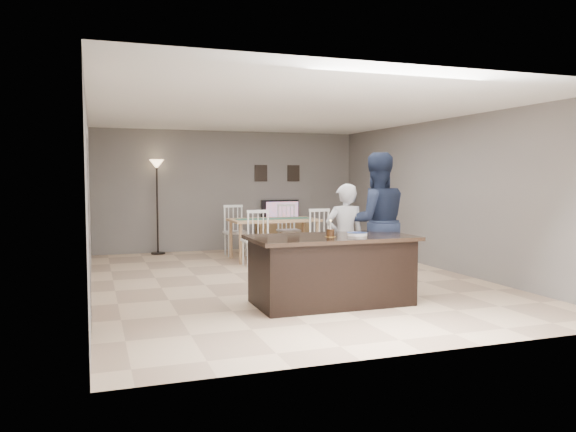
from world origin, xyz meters
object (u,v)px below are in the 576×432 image
object	(u,v)px
kitchen_island	(331,270)
floor_lamp	(157,181)
dining_table	(274,226)
plate_stack	(357,234)
woman	(345,239)
man	(376,222)
television	(281,211)
tv_console	(282,236)
birthday_cake	(330,233)

from	to	relation	value
kitchen_island	floor_lamp	xyz separation A→B (m)	(-1.63, 5.59, 1.12)
dining_table	kitchen_island	bearing A→B (deg)	-96.81
plate_stack	floor_lamp	world-z (taller)	floor_lamp
woman	man	xyz separation A→B (m)	(0.50, 0.00, 0.22)
television	plate_stack	xyz separation A→B (m)	(-0.86, -5.72, 0.06)
tv_console	plate_stack	xyz separation A→B (m)	(-0.86, -5.65, 0.62)
woman	man	world-z (taller)	man
woman	plate_stack	size ratio (longest dim) A/B	5.79
tv_console	television	world-z (taller)	television
tv_console	floor_lamp	bearing A→B (deg)	179.60
television	woman	distance (m)	5.15
tv_console	birthday_cake	bearing A→B (deg)	-102.49
tv_console	man	bearing A→B (deg)	-92.85
dining_table	floor_lamp	xyz separation A→B (m)	(-2.13, 1.57, 0.90)
television	plate_stack	bearing A→B (deg)	81.40
birthday_cake	floor_lamp	bearing A→B (deg)	105.54
tv_console	television	bearing A→B (deg)	90.00
woman	man	bearing A→B (deg)	-173.88
plate_stack	tv_console	bearing A→B (deg)	81.30
television	plate_stack	world-z (taller)	television
woman	dining_table	distance (m)	3.47
kitchen_island	woman	distance (m)	0.79
kitchen_island	television	distance (m)	5.78
plate_stack	dining_table	distance (m)	4.11
woman	birthday_cake	distance (m)	0.83
television	floor_lamp	distance (m)	2.92
plate_stack	man	bearing A→B (deg)	45.77
man	floor_lamp	distance (m)	5.69
birthday_cake	floor_lamp	xyz separation A→B (m)	(-1.58, 5.68, 0.63)
television	birthday_cake	distance (m)	5.87
man	dining_table	world-z (taller)	man
tv_console	dining_table	bearing A→B (deg)	-114.54
kitchen_island	dining_table	xyz separation A→B (m)	(0.49, 4.02, 0.23)
birthday_cake	plate_stack	size ratio (longest dim) A/B	0.81
man	plate_stack	bearing A→B (deg)	56.14
birthday_cake	floor_lamp	world-z (taller)	floor_lamp
tv_console	dining_table	distance (m)	1.75
birthday_cake	tv_console	bearing A→B (deg)	77.51
man	plate_stack	world-z (taller)	man
television	dining_table	distance (m)	1.78
birthday_cake	woman	bearing A→B (deg)	51.62
tv_console	plate_stack	size ratio (longest dim) A/B	4.42
television	woman	world-z (taller)	woman
birthday_cake	floor_lamp	size ratio (longest dim) A/B	0.11
kitchen_island	woman	world-z (taller)	woman
man	plate_stack	distance (m)	0.89
kitchen_island	man	size ratio (longest dim) A/B	1.06
woman	dining_table	xyz separation A→B (m)	(0.04, 3.47, -0.11)
tv_console	floor_lamp	xyz separation A→B (m)	(-2.83, 0.02, 1.28)
man	birthday_cake	world-z (taller)	man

